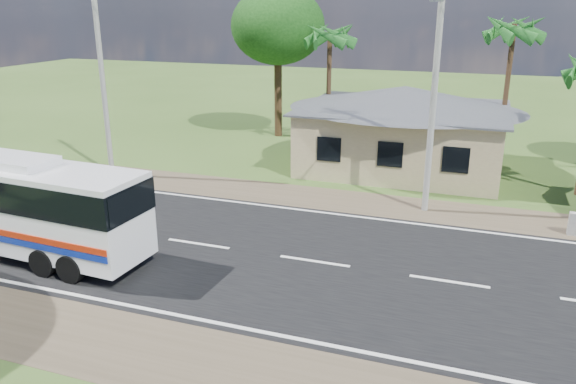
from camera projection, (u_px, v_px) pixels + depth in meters
name	position (u px, v px, depth m)	size (l,w,h in m)	color
ground	(315.00, 262.00, 19.39)	(120.00, 120.00, 0.00)	#314E1B
road	(315.00, 262.00, 19.38)	(120.00, 16.00, 0.03)	black
house	(404.00, 119.00, 29.85)	(12.40, 10.00, 5.00)	#C7B385
utility_poles	(427.00, 75.00, 22.51)	(32.80, 2.22, 11.00)	#9E9E99
palm_mid	(514.00, 31.00, 29.09)	(2.80, 2.80, 8.20)	#47301E
palm_far	(330.00, 36.00, 32.83)	(2.80, 2.80, 7.70)	#47301E
tree_behind_house	(278.00, 26.00, 35.74)	(6.00, 6.00, 9.61)	#47301E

